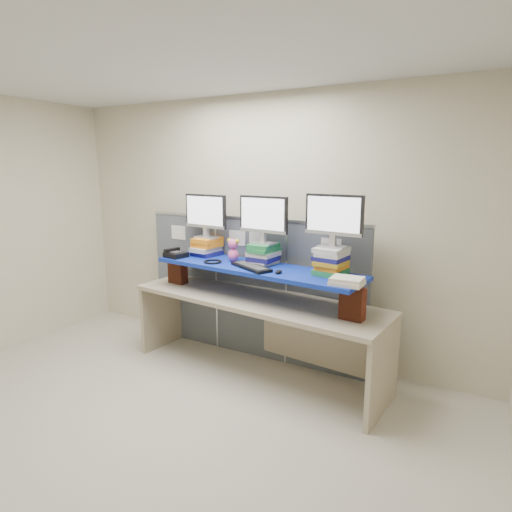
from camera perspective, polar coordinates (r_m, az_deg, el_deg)
The scene contains 18 objects.
room at distance 3.12m, azimuth -17.27°, elevation -0.60°, with size 5.00×4.00×2.80m.
cubicle_partition at distance 4.64m, azimuth -0.70°, elevation -4.15°, with size 2.60×0.06×1.53m.
desk at distance 4.24m, azimuth -0.00°, elevation -7.60°, with size 2.68×1.02×0.79m.
brick_pier_left at distance 4.75m, azimuth -10.39°, elevation -1.94°, with size 0.20×0.11×0.27m, color maroon.
brick_pier_right at distance 3.65m, azimuth 12.74°, elevation -6.22°, with size 0.20×0.11×0.27m, color maroon.
blue_board at distance 4.11m, azimuth 0.00°, elevation -1.63°, with size 2.13×0.53×0.04m, color #0C3798.
book_stack_left at distance 4.63m, azimuth -6.59°, elevation 1.25°, with size 0.28×0.33×0.19m.
book_stack_center at distance 4.19m, azimuth 1.00°, elevation 0.30°, with size 0.28×0.32×0.20m.
book_stack_right at distance 3.82m, azimuth 10.00°, elevation -0.66°, with size 0.28×0.32×0.24m.
monitor_left at distance 4.58m, azimuth -6.74°, elevation 5.66°, with size 0.53×0.17×0.46m.
monitor_center at distance 4.13m, azimuth 0.97°, elevation 5.24°, with size 0.53×0.17×0.46m.
monitor_right at distance 3.76m, azimuth 10.33°, elevation 5.06°, with size 0.53×0.17×0.46m.
keyboard at distance 4.02m, azimuth -0.65°, elevation -1.46°, with size 0.50×0.37×0.03m.
mouse at distance 3.83m, azimuth 3.03°, elevation -2.12°, with size 0.05×0.10×0.03m, color black.
desk_phone at distance 4.60m, azimuth -10.70°, elevation 0.25°, with size 0.23×0.22×0.09m.
headset at distance 4.28m, azimuth -5.79°, elevation -0.75°, with size 0.18×0.18×0.02m, color black.
plush_toy at distance 4.31m, azimuth -3.06°, elevation 0.84°, with size 0.14×0.10×0.23m.
binder_stack at distance 3.53m, azimuth 12.04°, elevation -3.30°, with size 0.27×0.22×0.06m.
Camera 1 is at (2.23, -2.09, 2.03)m, focal length 30.00 mm.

